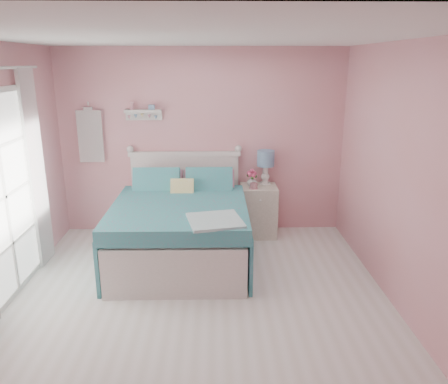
{
  "coord_description": "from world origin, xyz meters",
  "views": [
    {
      "loc": [
        0.18,
        -3.88,
        2.4
      ],
      "look_at": [
        0.29,
        1.2,
        0.88
      ],
      "focal_mm": 35.0,
      "sensor_mm": 36.0,
      "label": 1
    }
  ],
  "objects_px": {
    "teacup": "(254,186)",
    "bed": "(181,228)",
    "table_lamp": "(266,161)",
    "nightstand": "(258,211)",
    "vase": "(252,181)"
  },
  "relations": [
    {
      "from": "nightstand",
      "to": "teacup",
      "type": "height_order",
      "value": "teacup"
    },
    {
      "from": "bed",
      "to": "table_lamp",
      "type": "xyz_separation_m",
      "value": [
        1.14,
        0.87,
        0.66
      ]
    },
    {
      "from": "teacup",
      "to": "bed",
      "type": "bearing_deg",
      "value": -146.16
    },
    {
      "from": "table_lamp",
      "to": "nightstand",
      "type": "bearing_deg",
      "value": -129.96
    },
    {
      "from": "nightstand",
      "to": "table_lamp",
      "type": "distance_m",
      "value": 0.71
    },
    {
      "from": "teacup",
      "to": "table_lamp",
      "type": "bearing_deg",
      "value": 51.5
    },
    {
      "from": "bed",
      "to": "table_lamp",
      "type": "height_order",
      "value": "table_lamp"
    },
    {
      "from": "teacup",
      "to": "vase",
      "type": "bearing_deg",
      "value": 97.32
    },
    {
      "from": "vase",
      "to": "teacup",
      "type": "relative_size",
      "value": 1.35
    },
    {
      "from": "bed",
      "to": "table_lamp",
      "type": "distance_m",
      "value": 1.58
    },
    {
      "from": "nightstand",
      "to": "vase",
      "type": "distance_m",
      "value": 0.44
    },
    {
      "from": "table_lamp",
      "to": "teacup",
      "type": "bearing_deg",
      "value": -128.5
    },
    {
      "from": "nightstand",
      "to": "table_lamp",
      "type": "bearing_deg",
      "value": 50.04
    },
    {
      "from": "bed",
      "to": "vase",
      "type": "bearing_deg",
      "value": 39.33
    },
    {
      "from": "bed",
      "to": "vase",
      "type": "distance_m",
      "value": 1.28
    }
  ]
}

